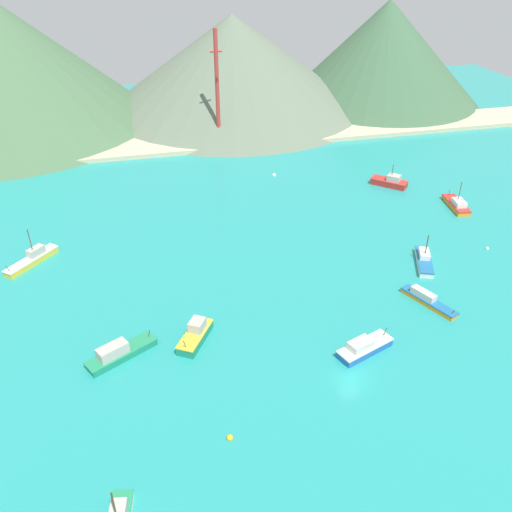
% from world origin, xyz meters
% --- Properties ---
extents(ground, '(260.00, 280.00, 0.50)m').
position_xyz_m(ground, '(0.00, 30.00, -0.25)').
color(ground, teal).
extents(fishing_boat_0, '(6.49, 8.07, 3.08)m').
position_xyz_m(fishing_boat_0, '(-19.36, 13.26, 1.08)').
color(fishing_boat_0, '#198466').
rests_on(fishing_boat_0, ground).
extents(fishing_boat_1, '(4.37, 9.67, 6.17)m').
position_xyz_m(fishing_boat_1, '(42.77, 43.43, 0.82)').
color(fishing_boat_1, orange).
rests_on(fishing_boat_1, ground).
extents(fishing_boat_2, '(9.28, 5.68, 2.57)m').
position_xyz_m(fishing_boat_2, '(3.91, 4.75, 0.91)').
color(fishing_boat_2, '#1E5BA8').
rests_on(fishing_boat_2, ground).
extents(fishing_boat_3, '(8.26, 8.21, 5.41)m').
position_xyz_m(fishing_boat_3, '(33.77, 57.73, 1.03)').
color(fishing_boat_3, red).
rests_on(fishing_boat_3, ground).
extents(fishing_boat_4, '(9.09, 9.77, 6.80)m').
position_xyz_m(fishing_boat_4, '(-45.26, 41.78, 0.90)').
color(fishing_boat_4, gold).
rests_on(fishing_boat_4, ground).
extents(fishing_boat_5, '(5.79, 10.16, 1.97)m').
position_xyz_m(fishing_boat_5, '(18.81, 13.23, 0.72)').
color(fishing_boat_5, orange).
rests_on(fishing_boat_5, ground).
extents(fishing_boat_6, '(10.54, 7.41, 2.69)m').
position_xyz_m(fishing_boat_6, '(-30.53, 12.06, 0.97)').
color(fishing_boat_6, '#198466').
rests_on(fishing_boat_6, ground).
extents(fishing_boat_8, '(5.87, 9.61, 5.93)m').
position_xyz_m(fishing_boat_8, '(24.30, 24.25, 0.81)').
color(fishing_boat_8, silver).
rests_on(fishing_boat_8, ground).
extents(buoy_0, '(0.64, 0.64, 0.64)m').
position_xyz_m(buoy_0, '(38.83, 26.13, 0.11)').
color(buoy_0, silver).
rests_on(buoy_0, ground).
extents(buoy_1, '(0.96, 0.96, 0.96)m').
position_xyz_m(buoy_1, '(8.58, 70.08, 0.17)').
color(buoy_1, silver).
rests_on(buoy_1, ground).
extents(buoy_2, '(0.82, 0.82, 0.82)m').
position_xyz_m(buoy_2, '(-18.04, -5.69, 0.14)').
color(buoy_2, gold).
rests_on(buoy_2, ground).
extents(beach_strip, '(247.00, 15.42, 1.20)m').
position_xyz_m(beach_strip, '(0.00, 97.02, 0.60)').
color(beach_strip, '#C6B793').
rests_on(beach_strip, ground).
extents(hill_central, '(87.51, 87.51, 29.92)m').
position_xyz_m(hill_central, '(10.30, 127.33, 14.96)').
color(hill_central, '#60705B').
rests_on(hill_central, ground).
extents(hill_east, '(67.30, 67.30, 33.10)m').
position_xyz_m(hill_east, '(61.96, 124.33, 16.55)').
color(hill_east, '#3D6042').
rests_on(hill_east, ground).
extents(radio_tower, '(3.10, 2.48, 31.00)m').
position_xyz_m(radio_tower, '(-0.77, 94.04, 15.81)').
color(radio_tower, '#B7332D').
rests_on(radio_tower, ground).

